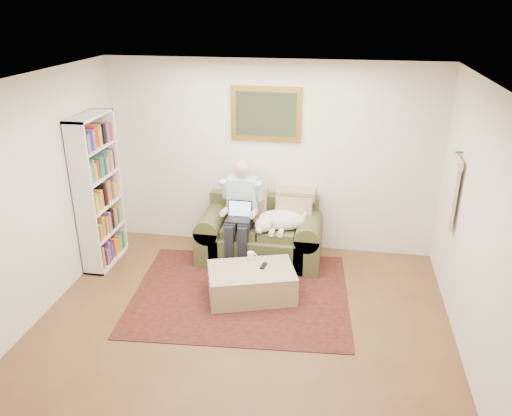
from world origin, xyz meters
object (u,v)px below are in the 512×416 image
(laptop, at_px, (239,214))
(coffee_mug, at_px, (251,256))
(sofa, at_px, (260,239))
(sleeping_dog, at_px, (281,220))
(bookshelf, at_px, (98,192))
(ottoman, at_px, (251,283))
(seated_man, at_px, (240,215))

(laptop, distance_m, coffee_mug, 0.66)
(sofa, xyz_separation_m, laptop, (-0.24, -0.21, 0.44))
(sleeping_dog, bearing_deg, bookshelf, -171.00)
(sleeping_dog, bearing_deg, ottoman, -104.85)
(seated_man, bearing_deg, coffee_mug, -66.85)
(coffee_mug, bearing_deg, laptop, 115.60)
(laptop, height_order, sleeping_dog, laptop)
(laptop, xyz_separation_m, coffee_mug, (0.25, -0.53, -0.31))
(laptop, bearing_deg, sleeping_dog, 13.64)
(bookshelf, bearing_deg, seated_man, 9.55)
(sofa, xyz_separation_m, bookshelf, (-2.04, -0.45, 0.72))
(bookshelf, bearing_deg, coffee_mug, -7.96)
(sleeping_dog, bearing_deg, sofa, 164.26)
(sofa, bearing_deg, laptop, -138.98)
(sofa, distance_m, ottoman, 0.98)
(seated_man, height_order, laptop, seated_man)
(ottoman, distance_m, coffee_mug, 0.33)
(sleeping_dog, bearing_deg, coffee_mug, -113.55)
(laptop, bearing_deg, seated_man, 90.00)
(sofa, xyz_separation_m, seated_man, (-0.24, -0.15, 0.41))
(laptop, height_order, ottoman, laptop)
(coffee_mug, bearing_deg, ottoman, -78.16)
(sofa, relative_size, ottoman, 1.63)
(sofa, relative_size, sleeping_dog, 2.43)
(seated_man, relative_size, bookshelf, 0.69)
(seated_man, xyz_separation_m, laptop, (0.00, -0.06, 0.03))
(bookshelf, bearing_deg, laptop, 7.58)
(sleeping_dog, xyz_separation_m, bookshelf, (-2.34, -0.37, 0.38))
(sleeping_dog, bearing_deg, seated_man, -172.87)
(sofa, height_order, coffee_mug, sofa)
(seated_man, bearing_deg, bookshelf, -170.45)
(ottoman, bearing_deg, bookshelf, 166.01)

